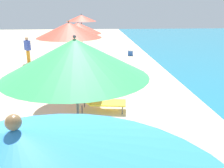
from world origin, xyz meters
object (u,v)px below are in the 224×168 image
Objects in this scene: umbrella_fourth at (69,30)px; lounger_fifth_shoreside at (91,62)px; lounger_fourth_inland at (101,101)px; umbrella_fifth at (78,28)px; person_walking_mid at (27,47)px; lounger_farthest_inland at (99,58)px; lounger_third_shoreside at (111,131)px; lounger_fourth_shoreside at (86,82)px; lounger_fifth_inland at (95,74)px; umbrella_third at (75,58)px; lounger_farthest_shoreside at (93,51)px; umbrella_farthest at (81,18)px; cooler_box at (130,52)px.

umbrella_fourth reaches higher than lounger_fifth_shoreside.
umbrella_fifth is at bearing 108.97° from lounger_fourth_inland.
person_walking_mid is (-4.03, 7.26, 0.60)m from lounger_fourth_inland.
lounger_third_shoreside is at bearing -75.48° from lounger_farthest_inland.
lounger_fifth_inland is at bearing 77.10° from lounger_fourth_shoreside.
lounger_fourth_shoreside is at bearing 111.22° from lounger_fourth_inland.
lounger_fifth_inland is at bearing 86.83° from umbrella_third.
lounger_farthest_shoreside is at bearing 111.53° from lounger_farthest_inland.
lounger_farthest_inland is (0.99, 2.41, -1.94)m from umbrella_fifth.
umbrella_fourth is at bearing 96.66° from umbrella_third.
umbrella_fourth is at bearing -95.71° from lounger_farthest_shoreside.
lounger_third_shoreside is at bearing -83.99° from umbrella_farthest.
lounger_third_shoreside is 5.33m from lounger_fifth_inland.
lounger_fifth_inland is at bearing 70.38° from umbrella_fourth.
lounger_fourth_shoreside is 1.10× the size of lounger_fifth_shoreside.
umbrella_farthest is (0.09, 7.17, 0.07)m from umbrella_fourth.
lounger_farthest_inland is (-0.08, 8.93, -0.04)m from lounger_third_shoreside.
cooler_box is at bearing 67.90° from umbrella_fourth.
umbrella_farthest reaches higher than lounger_farthest_inland.
umbrella_farthest is (-0.74, 4.84, 2.21)m from lounger_fifth_inland.
lounger_fifth_inland is 1.04× the size of lounger_farthest_inland.
cooler_box is (2.83, 6.97, -0.10)m from lounger_fourth_shoreside.
cooler_box is at bearing 76.97° from umbrella_third.
lounger_third_shoreside is 0.92× the size of lounger_farthest_shoreside.
umbrella_fourth is (-0.48, 4.07, 0.11)m from umbrella_third.
lounger_fourth_shoreside is 6.17m from person_walking_mid.
person_walking_mid is 2.82× the size of cooler_box.
umbrella_fourth is 1.09× the size of umbrella_fifth.
lounger_third_shoreside is at bearing -88.35° from lounger_farthest_shoreside.
umbrella_fifth is at bearing -90.07° from umbrella_farthest.
lounger_farthest_shoreside is (0.31, 7.07, 0.02)m from lounger_fourth_shoreside.
umbrella_fourth reaches higher than umbrella_fifth.
lounger_farthest_inland is at bearing -51.23° from umbrella_farthest.
umbrella_fifth is at bearing 92.13° from person_walking_mid.
lounger_third_shoreside is at bearing -80.65° from umbrella_fifth.
lounger_fourth_shoreside is (0.47, 1.16, -2.15)m from umbrella_fourth.
umbrella_farthest is 2.53m from lounger_farthest_shoreside.
lounger_fourth_shoreside is 7.52m from cooler_box.
umbrella_fifth is 1.91× the size of lounger_fifth_shoreside.
person_walking_mid is at bearing 146.04° from lounger_fifth_inland.
lounger_farthest_shoreside is (0.68, 1.06, -2.20)m from umbrella_farthest.
lounger_third_shoreside is 0.49× the size of umbrella_fifth.
umbrella_fourth is 1.88× the size of lounger_fourth_shoreside.
umbrella_farthest is 5.11× the size of cooler_box.
lounger_farthest_shoreside is (-0.05, 5.90, 0.01)m from lounger_fifth_inland.
umbrella_third is 2.03× the size of lounger_farthest_shoreside.
lounger_fourth_inland reaches higher than lounger_third_shoreside.
lounger_farthest_shoreside is at bearing 80.64° from lounger_fifth_shoreside.
umbrella_fourth is 2.05× the size of lounger_farthest_shoreside.
umbrella_fifth is 2.38m from lounger_fifth_inland.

